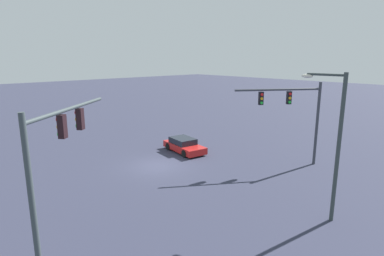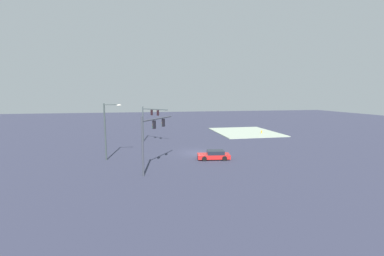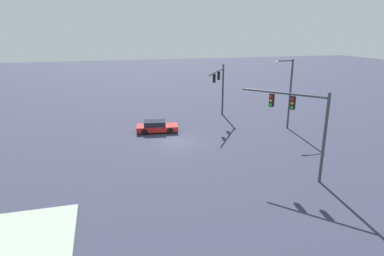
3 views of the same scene
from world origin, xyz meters
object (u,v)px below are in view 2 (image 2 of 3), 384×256
Objects in this scene: streetlamp_curved_arm at (107,127)px; fire_hydrant_on_curb at (262,132)px; traffic_signal_near_corner at (149,117)px; sedan_car_approaching at (214,155)px; traffic_signal_opposite_side at (151,132)px.

streetlamp_curved_arm reaches higher than fire_hydrant_on_curb.
sedan_car_approaching is (-13.72, -8.16, -4.02)m from traffic_signal_near_corner.
streetlamp_curved_arm is at bearing 75.15° from traffic_signal_opposite_side.
traffic_signal_near_corner is 25.54m from fire_hydrant_on_curb.
fire_hydrant_on_curb is at bearing -122.72° from sedan_car_approaching.
fire_hydrant_on_curb is at bearing -14.49° from traffic_signal_opposite_side.
traffic_signal_near_corner reaches higher than traffic_signal_opposite_side.
traffic_signal_near_corner is 17.45m from traffic_signal_opposite_side.
traffic_signal_near_corner is 0.86× the size of streetlamp_curved_arm.
traffic_signal_near_corner reaches higher than sedan_car_approaching.
traffic_signal_opposite_side is (-17.45, 0.19, -0.14)m from traffic_signal_near_corner.
traffic_signal_opposite_side is at bearing 132.36° from fire_hydrant_on_curb.
sedan_car_approaching is 6.37× the size of fire_hydrant_on_curb.
sedan_car_approaching is at bearing -32.77° from traffic_signal_opposite_side.
fire_hydrant_on_curb is (22.66, -24.85, -3.97)m from traffic_signal_opposite_side.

